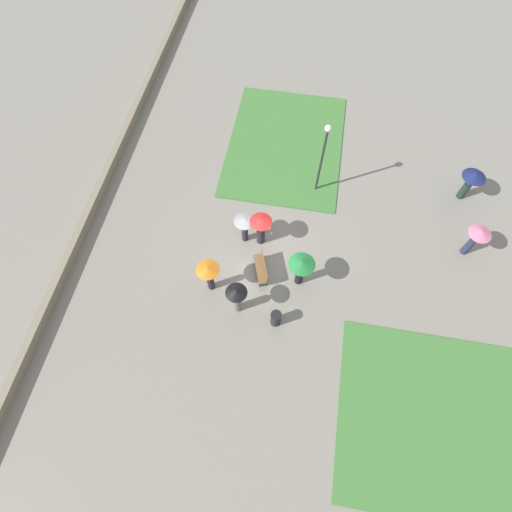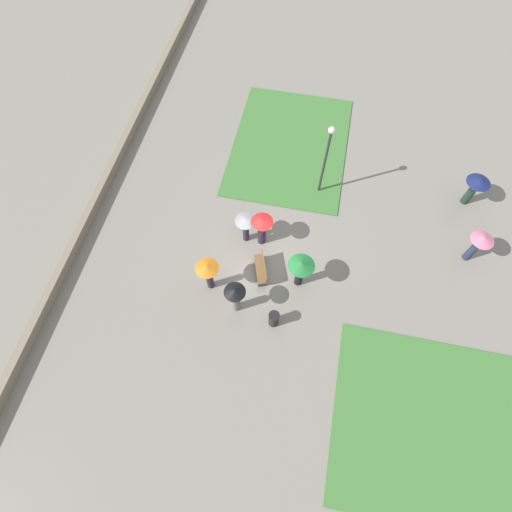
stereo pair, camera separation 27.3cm
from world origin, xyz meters
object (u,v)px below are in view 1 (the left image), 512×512
at_px(crowd_person_black, 237,297).
at_px(lone_walker_mid_plaza, 477,237).
at_px(park_bench, 262,268).
at_px(crowd_person_red, 261,227).
at_px(trash_bin, 276,318).
at_px(crowd_person_green, 301,267).
at_px(crowd_person_grey, 244,225).
at_px(lamp_post, 323,151).
at_px(lone_walker_far_path, 472,180).
at_px(crowd_person_orange, 209,274).

height_order(crowd_person_black, lone_walker_mid_plaza, crowd_person_black).
height_order(park_bench, crowd_person_red, crowd_person_red).
bearing_deg(trash_bin, crowd_person_green, 160.81).
relative_size(park_bench, crowd_person_grey, 0.90).
xyz_separation_m(lamp_post, crowd_person_red, (3.64, -2.34, -1.58)).
height_order(crowd_person_red, crowd_person_black, crowd_person_black).
bearing_deg(lamp_post, lone_walker_far_path, 96.21).
xyz_separation_m(trash_bin, crowd_person_grey, (-3.98, -2.11, 0.82)).
distance_m(trash_bin, crowd_person_orange, 3.49).
height_order(lamp_post, crowd_person_black, lamp_post).
distance_m(trash_bin, crowd_person_green, 2.48).
xyz_separation_m(lamp_post, crowd_person_grey, (3.66, -3.11, -1.54)).
xyz_separation_m(crowd_person_orange, lone_walker_far_path, (-7.29, 11.65, -0.07)).
bearing_deg(crowd_person_grey, lamp_post, -179.37).
relative_size(crowd_person_red, crowd_person_orange, 0.97).
bearing_deg(lamp_post, crowd_person_black, -20.75).
height_order(park_bench, crowd_person_orange, crowd_person_orange).
relative_size(crowd_person_black, crowd_person_grey, 1.12).
bearing_deg(crowd_person_black, lamp_post, 157.50).
bearing_deg(crowd_person_black, crowd_person_grey, -176.21).
relative_size(crowd_person_grey, crowd_person_orange, 0.90).
relative_size(park_bench, lamp_post, 0.36).
distance_m(park_bench, lone_walker_far_path, 11.35).
bearing_deg(trash_bin, crowd_person_red, -161.60).
xyz_separation_m(crowd_person_black, crowd_person_orange, (-0.81, -1.40, 0.08)).
distance_m(crowd_person_red, lone_walker_mid_plaza, 9.83).
bearing_deg(crowd_person_black, trash_bin, 76.43).
bearing_deg(crowd_person_red, crowd_person_black, -142.65).
bearing_deg(crowd_person_green, crowd_person_grey, -75.12).
distance_m(crowd_person_green, crowd_person_orange, 4.02).
xyz_separation_m(park_bench, crowd_person_red, (-1.71, -0.35, 0.79)).
xyz_separation_m(trash_bin, lone_walker_mid_plaza, (-5.08, 8.44, 0.89)).
relative_size(park_bench, crowd_person_orange, 0.80).
height_order(crowd_person_black, crowd_person_green, crowd_person_black).
bearing_deg(crowd_person_black, crowd_person_green, 123.80).
distance_m(park_bench, crowd_person_green, 1.99).
xyz_separation_m(crowd_person_black, lone_walker_mid_plaza, (-4.71, 10.19, 0.04)).
bearing_deg(crowd_person_green, park_bench, -46.98).
bearing_deg(lone_walker_far_path, trash_bin, 57.92).
bearing_deg(lone_walker_mid_plaza, lone_walker_far_path, -115.88).
xyz_separation_m(park_bench, crowd_person_orange, (1.11, -2.16, 0.93)).
height_order(crowd_person_grey, lone_walker_mid_plaza, lone_walker_mid_plaza).
height_order(crowd_person_red, crowd_person_green, crowd_person_green).
bearing_deg(crowd_person_black, park_bench, 156.55).
bearing_deg(crowd_person_orange, park_bench, 3.50).
distance_m(lamp_post, crowd_person_grey, 5.05).
relative_size(crowd_person_black, lone_walker_mid_plaza, 1.05).
bearing_deg(lamp_post, lone_walker_mid_plaza, 70.94).
relative_size(lamp_post, trash_bin, 4.85).
height_order(crowd_person_black, crowd_person_orange, crowd_person_black).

